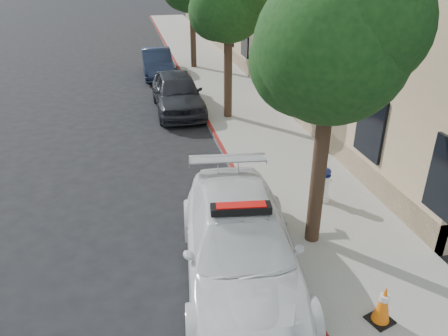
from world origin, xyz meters
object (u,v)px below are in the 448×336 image
parked_car_mid (177,92)px  fire_hydrant (324,185)px  police_car (240,246)px  parked_car_far (157,63)px  traffic_cone (383,304)px

parked_car_mid → fire_hydrant: size_ratio=5.02×
police_car → parked_car_far: police_car is taller
parked_car_mid → police_car: bearing=-90.6°
parked_car_mid → fire_hydrant: 8.40m
traffic_cone → parked_car_far: bearing=97.2°
parked_car_far → traffic_cone: size_ratio=5.43×
parked_car_mid → parked_car_far: bearing=93.2°
parked_car_far → traffic_cone: (2.21, -17.49, -0.15)m
traffic_cone → parked_car_mid: bearing=99.0°
police_car → parked_car_mid: (0.10, 10.16, -0.00)m
police_car → fire_hydrant: bearing=46.5°
police_car → parked_car_mid: police_car is taller
police_car → parked_car_far: (-0.22, 15.75, -0.10)m
police_car → fire_hydrant: (2.71, 2.18, -0.18)m
fire_hydrant → parked_car_mid: bearing=104.8°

